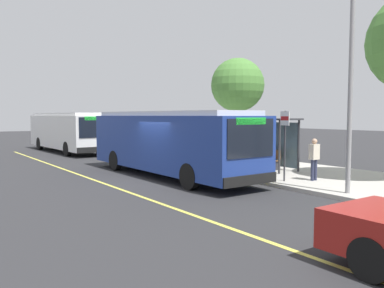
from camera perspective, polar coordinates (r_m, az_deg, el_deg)
name	(u,v)px	position (r m, az deg, el deg)	size (l,w,h in m)	color
ground_plane	(160,181)	(16.89, -4.69, -5.30)	(120.00, 120.00, 0.00)	#2B2B2D
sidewalk_curb	(261,168)	(20.55, 9.89, -3.44)	(44.00, 6.40, 0.15)	#B7B2A8
lane_stripe_center	(111,186)	(15.90, -11.57, -5.95)	(36.00, 0.14, 0.01)	#E0D64C
transit_bus_main	(169,141)	(17.96, -3.36, 0.46)	(10.67, 2.68, 2.95)	navy
transit_bus_second	(67,131)	(31.45, -17.52, 1.85)	(10.56, 2.88, 2.95)	white
bus_shelter	(268,133)	(19.67, 10.90, 1.59)	(2.90, 1.60, 2.48)	#333338
waiting_bench	(266,159)	(19.82, 10.62, -2.11)	(1.60, 0.48, 0.95)	brown
route_sign_post	(285,136)	(16.07, 13.23, 1.14)	(0.44, 0.08, 2.80)	#333338
pedestrian_commuter	(314,157)	(16.61, 17.19, -1.74)	(0.24, 0.40, 1.69)	#282D47
street_tree_upstreet	(237,85)	(25.07, 6.57, 8.38)	(3.33, 3.33, 6.18)	brown
utility_pole	(350,98)	(14.21, 21.83, 6.20)	(0.16, 0.16, 6.40)	gray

